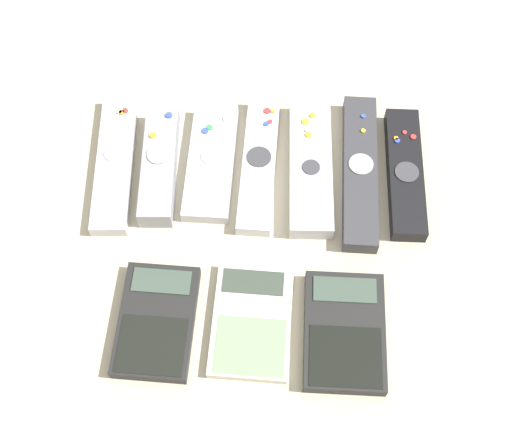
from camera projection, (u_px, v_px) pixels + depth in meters
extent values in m
plane|color=#B2A88E|center=(255.00, 260.00, 0.84)|extent=(3.00, 3.00, 0.00)
cube|color=#B7B7BC|center=(115.00, 163.00, 0.90)|extent=(0.05, 0.20, 0.02)
cylinder|color=silver|center=(114.00, 153.00, 0.90)|extent=(0.03, 0.03, 0.00)
cylinder|color=orange|center=(122.00, 112.00, 0.92)|extent=(0.01, 0.01, 0.00)
cylinder|color=silver|center=(127.00, 107.00, 0.93)|extent=(0.01, 0.01, 0.00)
cylinder|color=red|center=(125.00, 111.00, 0.93)|extent=(0.01, 0.01, 0.00)
cylinder|color=silver|center=(119.00, 112.00, 0.93)|extent=(0.01, 0.01, 0.00)
cube|color=gray|center=(159.00, 165.00, 0.89)|extent=(0.05, 0.16, 0.03)
cylinder|color=#99999E|center=(158.00, 154.00, 0.88)|extent=(0.03, 0.03, 0.00)
cylinder|color=yellow|center=(153.00, 135.00, 0.89)|extent=(0.01, 0.01, 0.00)
cylinder|color=blue|center=(169.00, 115.00, 0.91)|extent=(0.01, 0.01, 0.00)
cube|color=#B7B7BC|center=(211.00, 163.00, 0.90)|extent=(0.06, 0.17, 0.02)
cylinder|color=silver|center=(211.00, 156.00, 0.89)|extent=(0.03, 0.03, 0.00)
cylinder|color=blue|center=(205.00, 131.00, 0.91)|extent=(0.01, 0.01, 0.00)
cylinder|color=green|center=(210.00, 127.00, 0.91)|extent=(0.01, 0.01, 0.00)
cylinder|color=silver|center=(225.00, 119.00, 0.92)|extent=(0.01, 0.01, 0.00)
cube|color=silver|center=(261.00, 164.00, 0.90)|extent=(0.05, 0.20, 0.02)
cylinder|color=#38383D|center=(262.00, 157.00, 0.89)|extent=(0.03, 0.03, 0.00)
cylinder|color=orange|center=(273.00, 111.00, 0.92)|extent=(0.01, 0.01, 0.00)
cylinder|color=red|center=(267.00, 111.00, 0.93)|extent=(0.01, 0.01, 0.00)
cylinder|color=red|center=(270.00, 122.00, 0.92)|extent=(0.01, 0.01, 0.00)
cylinder|color=blue|center=(266.00, 124.00, 0.92)|extent=(0.01, 0.01, 0.00)
cube|color=#B7B7BC|center=(310.00, 166.00, 0.89)|extent=(0.06, 0.20, 0.02)
cylinder|color=#38383D|center=(311.00, 167.00, 0.88)|extent=(0.02, 0.02, 0.00)
cylinder|color=yellow|center=(313.00, 115.00, 0.92)|extent=(0.01, 0.01, 0.00)
cylinder|color=silver|center=(307.00, 131.00, 0.90)|extent=(0.01, 0.01, 0.00)
cylinder|color=yellow|center=(309.00, 135.00, 0.90)|extent=(0.01, 0.01, 0.00)
cylinder|color=yellow|center=(305.00, 121.00, 0.91)|extent=(0.01, 0.01, 0.00)
cube|color=#333338|center=(360.00, 171.00, 0.89)|extent=(0.05, 0.22, 0.02)
cylinder|color=#99999E|center=(361.00, 164.00, 0.88)|extent=(0.03, 0.03, 0.00)
cylinder|color=blue|center=(363.00, 116.00, 0.92)|extent=(0.01, 0.01, 0.00)
cylinder|color=yellow|center=(363.00, 131.00, 0.90)|extent=(0.01, 0.01, 0.00)
cube|color=black|center=(405.00, 173.00, 0.89)|extent=(0.04, 0.18, 0.02)
cylinder|color=#38383D|center=(407.00, 172.00, 0.88)|extent=(0.03, 0.03, 0.00)
cylinder|color=red|center=(413.00, 137.00, 0.90)|extent=(0.01, 0.01, 0.00)
cylinder|color=orange|center=(396.00, 138.00, 0.90)|extent=(0.01, 0.01, 0.00)
cylinder|color=red|center=(405.00, 132.00, 0.90)|extent=(0.01, 0.01, 0.00)
cylinder|color=blue|center=(397.00, 141.00, 0.90)|extent=(0.01, 0.01, 0.00)
cube|color=black|center=(157.00, 321.00, 0.80)|extent=(0.09, 0.14, 0.02)
cube|color=#38473D|center=(162.00, 281.00, 0.81)|extent=(0.07, 0.03, 0.00)
cube|color=black|center=(152.00, 345.00, 0.78)|extent=(0.08, 0.07, 0.00)
cube|color=beige|center=(249.00, 321.00, 0.80)|extent=(0.09, 0.14, 0.01)
cube|color=#333D33|center=(253.00, 282.00, 0.82)|extent=(0.07, 0.03, 0.00)
cube|color=gray|center=(247.00, 346.00, 0.78)|extent=(0.08, 0.07, 0.00)
cube|color=black|center=(344.00, 332.00, 0.79)|extent=(0.09, 0.14, 0.02)
cube|color=#38473D|center=(345.00, 290.00, 0.81)|extent=(0.07, 0.03, 0.00)
cube|color=black|center=(346.00, 356.00, 0.77)|extent=(0.08, 0.07, 0.00)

